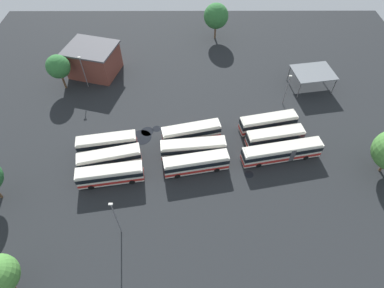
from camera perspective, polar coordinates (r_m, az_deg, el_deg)
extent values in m
plane|color=black|center=(58.04, 0.38, -1.77)|extent=(108.33, 108.33, 0.00)
cube|color=silver|center=(62.59, 13.57, 3.77)|extent=(11.21, 4.64, 2.95)
cube|color=beige|center=(61.53, 13.83, 4.78)|extent=(10.74, 4.36, 0.14)
cube|color=black|center=(62.26, 13.65, 4.08)|extent=(11.27, 4.69, 0.95)
cube|color=red|center=(63.17, 13.44, 3.25)|extent=(11.27, 4.69, 0.59)
cube|color=black|center=(60.35, 8.88, 3.42)|extent=(0.47, 1.94, 1.09)
cylinder|color=black|center=(61.64, 10.83, 1.78)|extent=(1.04, 0.50, 1.00)
cylinder|color=black|center=(63.01, 10.17, 3.24)|extent=(1.04, 0.50, 1.00)
cylinder|color=black|center=(64.16, 16.51, 2.69)|extent=(1.04, 0.50, 1.00)
cylinder|color=black|center=(65.47, 15.76, 4.08)|extent=(1.04, 0.50, 1.00)
cube|color=silver|center=(60.28, 14.72, 1.22)|extent=(10.83, 4.32, 2.95)
cube|color=beige|center=(59.18, 15.01, 2.21)|extent=(10.37, 4.05, 0.14)
cube|color=black|center=(59.94, 14.80, 1.52)|extent=(10.88, 4.36, 0.95)
cube|color=red|center=(60.88, 14.57, 0.70)|extent=(10.88, 4.36, 0.59)
cube|color=black|center=(58.11, 10.02, 0.88)|extent=(0.42, 1.95, 1.09)
cylinder|color=black|center=(59.45, 11.94, -0.81)|extent=(1.04, 0.48, 1.00)
cylinder|color=black|center=(60.75, 11.28, 0.77)|extent=(1.04, 0.48, 1.00)
cylinder|color=black|center=(61.86, 17.63, 0.09)|extent=(1.04, 0.48, 1.00)
cylinder|color=black|center=(63.11, 16.88, 1.59)|extent=(1.04, 0.48, 1.00)
cube|color=silver|center=(58.23, 15.89, -1.40)|extent=(14.52, 5.07, 2.95)
cube|color=beige|center=(57.08, 16.21, -0.42)|extent=(13.92, 4.77, 0.14)
cube|color=black|center=(57.87, 15.98, -1.11)|extent=(14.60, 5.12, 0.95)
cube|color=red|center=(58.85, 15.72, -1.91)|extent=(14.60, 5.12, 0.59)
cube|color=black|center=(55.42, 9.24, -2.17)|extent=(0.43, 1.95, 1.09)
cube|color=#47474C|center=(58.85, 17.28, -1.16)|extent=(1.35, 2.58, 2.84)
cylinder|color=black|center=(57.06, 11.95, -3.75)|extent=(1.04, 0.48, 1.00)
cylinder|color=black|center=(58.27, 11.25, -2.04)|extent=(1.04, 0.48, 1.00)
cylinder|color=black|center=(60.44, 19.85, -2.31)|extent=(1.04, 0.48, 1.00)
cylinder|color=black|center=(61.59, 19.03, -0.72)|extent=(1.04, 0.48, 1.00)
cube|color=silver|center=(59.08, -0.13, 2.10)|extent=(11.16, 4.82, 2.95)
cube|color=beige|center=(57.95, -0.14, 3.13)|extent=(10.69, 4.53, 0.14)
cube|color=black|center=(58.74, -0.13, 2.41)|extent=(11.22, 4.87, 0.95)
cube|color=red|center=(59.70, -0.13, 1.56)|extent=(11.22, 4.87, 0.59)
cube|color=black|center=(58.07, -5.39, 1.56)|extent=(0.51, 1.94, 1.09)
cylinder|color=black|center=(58.90, -3.08, -0.07)|extent=(1.04, 0.52, 1.00)
cylinder|color=black|center=(60.34, -3.50, 1.48)|extent=(1.04, 0.52, 1.00)
cylinder|color=black|center=(59.93, 3.26, 1.06)|extent=(1.04, 0.52, 1.00)
cylinder|color=black|center=(61.35, 2.71, 2.57)|extent=(1.04, 0.52, 1.00)
cube|color=silver|center=(56.58, 0.22, -0.74)|extent=(11.75, 3.58, 2.95)
cube|color=beige|center=(55.40, 0.23, 0.28)|extent=(11.27, 3.35, 0.14)
cube|color=black|center=(56.22, 0.22, -0.44)|extent=(11.81, 3.63, 0.95)
cube|color=red|center=(57.22, 0.22, -1.27)|extent=(11.81, 3.63, 0.59)
cube|color=black|center=(56.02, -5.68, -0.85)|extent=(0.26, 1.97, 1.09)
cylinder|color=black|center=(56.74, -3.27, -2.72)|extent=(1.03, 0.40, 1.00)
cylinder|color=black|center=(58.13, -3.42, -1.00)|extent=(1.03, 0.40, 1.00)
cylinder|color=black|center=(57.25, 3.91, -2.11)|extent=(1.03, 0.40, 1.00)
cylinder|color=black|center=(58.62, 3.58, -0.43)|extent=(1.03, 0.40, 1.00)
cube|color=silver|center=(54.46, 0.74, -3.51)|extent=(11.46, 4.39, 2.95)
cube|color=beige|center=(53.24, 0.75, -2.51)|extent=(10.98, 4.12, 0.14)
cube|color=black|center=(54.09, 0.74, -3.21)|extent=(11.52, 4.44, 0.95)
cube|color=red|center=(55.13, 0.73, -4.03)|extent=(11.52, 4.44, 0.59)
cube|color=black|center=(53.60, -5.17, -4.01)|extent=(0.42, 1.95, 1.09)
cylinder|color=black|center=(54.54, -2.65, -5.77)|extent=(1.04, 0.48, 1.00)
cylinder|color=black|center=(55.83, -3.00, -3.93)|extent=(1.04, 0.48, 1.00)
cylinder|color=black|center=(55.39, 4.49, -4.67)|extent=(1.04, 0.48, 1.00)
cylinder|color=black|center=(56.66, 3.96, -2.88)|extent=(1.04, 0.48, 1.00)
cube|color=silver|center=(59.37, -15.07, 0.15)|extent=(10.82, 4.12, 2.95)
cube|color=beige|center=(58.25, -15.38, 1.14)|extent=(10.38, 3.86, 0.14)
cube|color=black|center=(59.03, -15.16, 0.45)|extent=(10.88, 4.17, 0.95)
cube|color=red|center=(59.98, -14.92, -0.37)|extent=(10.88, 4.17, 0.59)
cube|color=black|center=(59.99, -20.15, -0.15)|extent=(0.39, 1.96, 1.09)
cylinder|color=black|center=(60.18, -17.90, -1.83)|extent=(1.04, 0.46, 1.00)
cylinder|color=black|center=(61.61, -17.82, -0.25)|extent=(1.04, 0.46, 1.00)
cylinder|color=black|center=(59.20, -11.72, -1.05)|extent=(1.04, 0.46, 1.00)
cylinder|color=black|center=(60.65, -11.80, 0.54)|extent=(1.04, 0.46, 1.00)
cube|color=silver|center=(56.96, -14.65, -2.53)|extent=(11.06, 4.79, 2.95)
cube|color=beige|center=(55.79, -14.96, -1.55)|extent=(10.59, 4.50, 0.14)
cube|color=black|center=(56.60, -14.74, -2.23)|extent=(11.12, 4.84, 0.95)
cube|color=red|center=(57.60, -14.49, -3.03)|extent=(11.12, 4.84, 0.59)
cube|color=black|center=(57.38, -20.07, -3.08)|extent=(0.51, 1.94, 1.09)
cylinder|color=black|center=(57.72, -17.60, -4.72)|extent=(1.04, 0.52, 1.00)
cylinder|color=black|center=(59.09, -17.66, -3.01)|extent=(1.04, 0.52, 1.00)
cylinder|color=black|center=(56.99, -11.03, -3.60)|extent=(1.04, 0.52, 1.00)
cylinder|color=black|center=(58.38, -11.26, -1.90)|extent=(1.04, 0.52, 1.00)
cube|color=silver|center=(54.80, -14.56, -5.39)|extent=(11.21, 4.07, 2.95)
cube|color=beige|center=(53.58, -14.88, -4.44)|extent=(10.75, 3.81, 0.14)
cube|color=black|center=(54.43, -14.65, -5.10)|extent=(11.27, 4.12, 0.95)
cube|color=red|center=(55.46, -14.39, -5.88)|extent=(11.27, 4.12, 0.59)
cube|color=black|center=(55.50, -20.28, -5.62)|extent=(0.36, 1.96, 1.09)
cylinder|color=black|center=(55.84, -17.77, -7.43)|extent=(1.03, 0.45, 1.00)
cylinder|color=black|center=(57.10, -17.67, -5.58)|extent=(1.03, 0.45, 1.00)
cylinder|color=black|center=(54.76, -10.79, -6.71)|extent=(1.03, 0.45, 1.00)
cylinder|color=black|center=(56.04, -10.87, -4.85)|extent=(1.03, 0.45, 1.00)
cube|color=brown|center=(77.38, -17.37, 14.19)|extent=(11.87, 10.61, 6.24)
cube|color=#4C4C51|center=(75.63, -17.96, 16.21)|extent=(12.58, 11.25, 0.36)
cube|color=black|center=(81.02, -20.23, 13.30)|extent=(0.53, 1.75, 2.20)
cube|color=slate|center=(73.95, 21.14, 12.02)|extent=(9.46, 7.88, 0.20)
cylinder|color=#59595B|center=(71.33, 18.78, 9.15)|extent=(0.20, 0.20, 3.85)
cylinder|color=#59595B|center=(75.44, 17.10, 12.11)|extent=(0.20, 0.20, 3.85)
cylinder|color=#59595B|center=(75.09, 24.29, 9.45)|extent=(0.20, 0.20, 3.85)
cylinder|color=#59595B|center=(79.01, 22.45, 12.29)|extent=(0.20, 0.20, 3.85)
cylinder|color=slate|center=(72.96, -18.92, 12.01)|extent=(0.16, 0.16, 7.58)
cube|color=silver|center=(70.77, -19.74, 14.53)|extent=(0.56, 0.28, 0.20)
cylinder|color=slate|center=(47.46, -13.49, -13.09)|extent=(0.16, 0.16, 8.25)
cube|color=silver|center=(43.78, -14.51, -10.47)|extent=(0.56, 0.28, 0.20)
cylinder|color=slate|center=(67.80, 16.67, 9.20)|extent=(0.16, 0.16, 7.09)
cube|color=silver|center=(65.57, 17.39, 11.66)|extent=(0.56, 0.28, 0.20)
cylinder|color=brown|center=(87.43, 4.20, 19.54)|extent=(0.44, 0.44, 3.49)
sphere|color=#2D6B33|center=(85.33, 4.38, 22.08)|extent=(6.19, 6.19, 6.19)
cylinder|color=brown|center=(51.53, -30.00, -21.24)|extent=(0.44, 0.44, 3.09)
cylinder|color=brown|center=(63.95, 31.22, -3.43)|extent=(0.44, 0.44, 2.56)
cylinder|color=brown|center=(75.70, -22.17, 10.45)|extent=(0.44, 0.44, 3.51)
sphere|color=#2D6B33|center=(73.55, -23.06, 12.76)|extent=(4.96, 4.96, 4.96)
cylinder|color=black|center=(56.14, 10.26, -5.44)|extent=(1.58, 1.58, 0.01)
cylinder|color=black|center=(61.41, -9.16, 1.19)|extent=(3.94, 3.94, 0.01)
cylinder|color=black|center=(62.54, -6.41, 2.74)|extent=(1.67, 1.67, 0.01)
cylinder|color=black|center=(62.29, -8.09, 2.26)|extent=(2.45, 2.45, 0.01)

